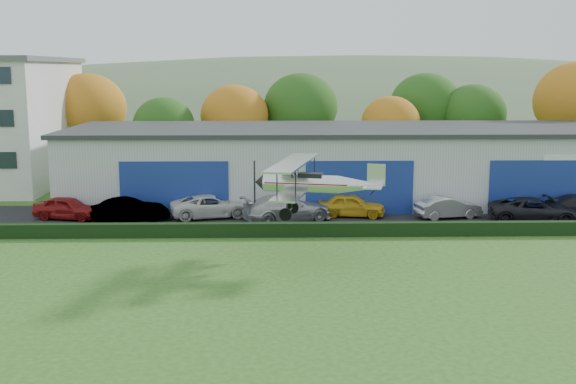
{
  "coord_description": "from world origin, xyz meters",
  "views": [
    {
      "loc": [
        -0.7,
        -22.91,
        9.44
      ],
      "look_at": [
        0.14,
        12.9,
        3.16
      ],
      "focal_mm": 43.81,
      "sensor_mm": 36.0,
      "label": 1
    }
  ],
  "objects_px": {
    "hangar": "(349,163)",
    "car_2": "(211,206)",
    "car_6": "(535,210)",
    "car_0": "(67,208)",
    "car_1": "(130,210)",
    "biplane": "(312,182)",
    "car_3": "(287,208)",
    "car_4": "(352,205)",
    "car_5": "(448,207)"
  },
  "relations": [
    {
      "from": "car_2",
      "to": "car_1",
      "type": "bearing_deg",
      "value": 90.03
    },
    {
      "from": "car_1",
      "to": "car_3",
      "type": "distance_m",
      "value": 9.74
    },
    {
      "from": "hangar",
      "to": "car_0",
      "type": "xyz_separation_m",
      "value": [
        -18.65,
        -6.99,
        -1.88
      ]
    },
    {
      "from": "car_5",
      "to": "biplane",
      "type": "relative_size",
      "value": 0.55
    },
    {
      "from": "car_2",
      "to": "car_3",
      "type": "relative_size",
      "value": 0.92
    },
    {
      "from": "car_4",
      "to": "car_6",
      "type": "height_order",
      "value": "car_6"
    },
    {
      "from": "car_2",
      "to": "car_5",
      "type": "relative_size",
      "value": 1.24
    },
    {
      "from": "hangar",
      "to": "car_1",
      "type": "bearing_deg",
      "value": -151.11
    },
    {
      "from": "car_5",
      "to": "hangar",
      "type": "bearing_deg",
      "value": 24.37
    },
    {
      "from": "car_3",
      "to": "car_4",
      "type": "xyz_separation_m",
      "value": [
        4.19,
        1.21,
        -0.09
      ]
    },
    {
      "from": "car_0",
      "to": "car_1",
      "type": "height_order",
      "value": "car_1"
    },
    {
      "from": "biplane",
      "to": "car_3",
      "type": "bearing_deg",
      "value": 110.28
    },
    {
      "from": "car_1",
      "to": "car_6",
      "type": "relative_size",
      "value": 0.84
    },
    {
      "from": "car_5",
      "to": "car_6",
      "type": "distance_m",
      "value": 5.24
    },
    {
      "from": "car_2",
      "to": "car_3",
      "type": "distance_m",
      "value": 4.98
    },
    {
      "from": "car_2",
      "to": "car_6",
      "type": "xyz_separation_m",
      "value": [
        20.18,
        -1.98,
        0.05
      ]
    },
    {
      "from": "car_4",
      "to": "car_2",
      "type": "bearing_deg",
      "value": 99.19
    },
    {
      "from": "hangar",
      "to": "car_6",
      "type": "height_order",
      "value": "hangar"
    },
    {
      "from": "car_0",
      "to": "car_1",
      "type": "bearing_deg",
      "value": -89.6
    },
    {
      "from": "car_0",
      "to": "car_2",
      "type": "distance_m",
      "value": 9.07
    },
    {
      "from": "car_0",
      "to": "car_5",
      "type": "xyz_separation_m",
      "value": [
        24.2,
        -0.22,
        -0.03
      ]
    },
    {
      "from": "car_3",
      "to": "car_1",
      "type": "bearing_deg",
      "value": 71.81
    },
    {
      "from": "car_0",
      "to": "car_5",
      "type": "relative_size",
      "value": 1.02
    },
    {
      "from": "hangar",
      "to": "car_4",
      "type": "height_order",
      "value": "hangar"
    },
    {
      "from": "car_0",
      "to": "car_1",
      "type": "xyz_separation_m",
      "value": [
        4.17,
        -1.0,
        0.04
      ]
    },
    {
      "from": "car_2",
      "to": "car_0",
      "type": "bearing_deg",
      "value": 76.83
    },
    {
      "from": "car_1",
      "to": "car_4",
      "type": "distance_m",
      "value": 14.0
    },
    {
      "from": "car_1",
      "to": "car_2",
      "type": "relative_size",
      "value": 0.89
    },
    {
      "from": "car_2",
      "to": "car_6",
      "type": "height_order",
      "value": "car_6"
    },
    {
      "from": "car_4",
      "to": "car_5",
      "type": "height_order",
      "value": "car_4"
    },
    {
      "from": "hangar",
      "to": "biplane",
      "type": "xyz_separation_m",
      "value": [
        -3.68,
        -16.37,
        1.23
      ]
    },
    {
      "from": "car_3",
      "to": "car_6",
      "type": "xyz_separation_m",
      "value": [
        15.34,
        -0.81,
        -0.05
      ]
    },
    {
      "from": "hangar",
      "to": "car_0",
      "type": "bearing_deg",
      "value": -159.45
    },
    {
      "from": "car_0",
      "to": "car_4",
      "type": "xyz_separation_m",
      "value": [
        18.1,
        0.39,
        0.0
      ]
    },
    {
      "from": "car_6",
      "to": "biplane",
      "type": "xyz_separation_m",
      "value": [
        -14.28,
        -7.75,
        3.07
      ]
    },
    {
      "from": "car_1",
      "to": "car_0",
      "type": "bearing_deg",
      "value": 54.68
    },
    {
      "from": "hangar",
      "to": "car_5",
      "type": "height_order",
      "value": "hangar"
    },
    {
      "from": "car_0",
      "to": "car_6",
      "type": "distance_m",
      "value": 29.3
    },
    {
      "from": "hangar",
      "to": "car_6",
      "type": "relative_size",
      "value": 7.32
    },
    {
      "from": "car_4",
      "to": "car_0",
      "type": "bearing_deg",
      "value": 100.17
    },
    {
      "from": "hangar",
      "to": "car_2",
      "type": "bearing_deg",
      "value": -145.27
    },
    {
      "from": "hangar",
      "to": "car_0",
      "type": "relative_size",
      "value": 9.51
    },
    {
      "from": "car_0",
      "to": "car_6",
      "type": "height_order",
      "value": "car_6"
    },
    {
      "from": "car_3",
      "to": "car_6",
      "type": "height_order",
      "value": "car_3"
    },
    {
      "from": "hangar",
      "to": "car_0",
      "type": "distance_m",
      "value": 20.01
    },
    {
      "from": "car_0",
      "to": "car_6",
      "type": "relative_size",
      "value": 0.77
    },
    {
      "from": "car_2",
      "to": "biplane",
      "type": "bearing_deg",
      "value": -164.13
    },
    {
      "from": "car_3",
      "to": "biplane",
      "type": "height_order",
      "value": "biplane"
    },
    {
      "from": "car_1",
      "to": "biplane",
      "type": "bearing_deg",
      "value": -149.66
    },
    {
      "from": "car_0",
      "to": "car_3",
      "type": "xyz_separation_m",
      "value": [
        13.91,
        -0.83,
        0.09
      ]
    }
  ]
}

